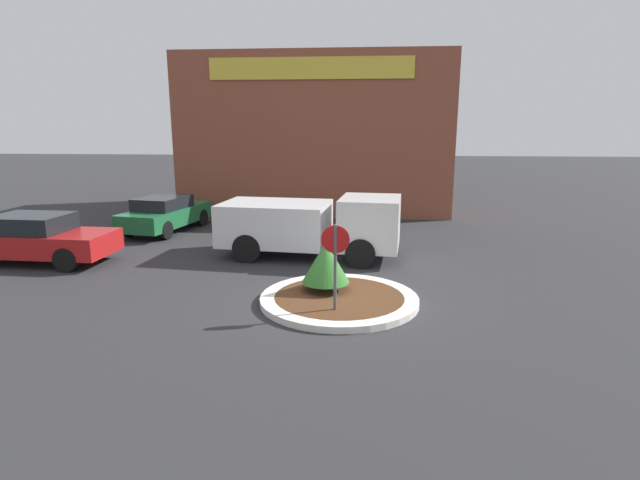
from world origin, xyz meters
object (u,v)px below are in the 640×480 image
(stop_sign, at_px, (335,255))
(utility_truck, at_px, (310,224))
(parked_sedan_green, at_px, (166,213))
(parked_sedan_red, at_px, (38,238))

(stop_sign, height_order, utility_truck, stop_sign)
(utility_truck, bearing_deg, stop_sign, -72.25)
(stop_sign, relative_size, utility_truck, 0.35)
(parked_sedan_green, bearing_deg, stop_sign, -129.50)
(stop_sign, bearing_deg, utility_truck, 102.00)
(parked_sedan_red, height_order, parked_sedan_green, parked_sedan_red)
(parked_sedan_red, relative_size, parked_sedan_green, 0.96)
(utility_truck, bearing_deg, parked_sedan_red, -164.30)
(parked_sedan_red, bearing_deg, parked_sedan_green, 69.07)
(stop_sign, distance_m, utility_truck, 5.12)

